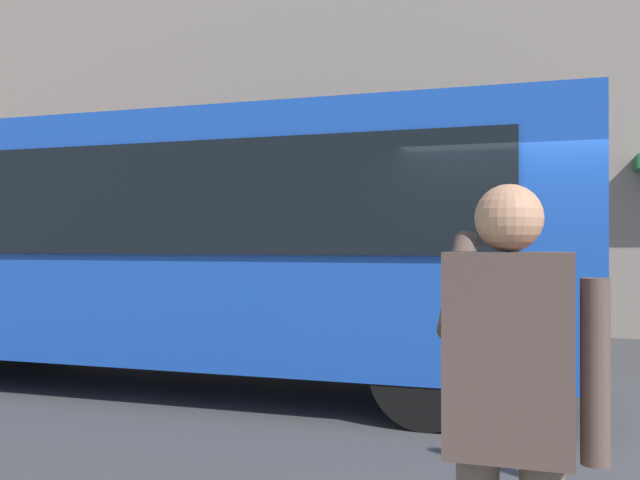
# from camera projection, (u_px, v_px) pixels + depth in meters

# --- Properties ---
(ground_plane) EXTENTS (60.00, 60.00, 0.00)m
(ground_plane) POSITION_uv_depth(u_px,v_px,m) (551.00, 420.00, 6.67)
(ground_plane) COLOR #38383A
(building_facade_far) EXTENTS (28.00, 1.55, 12.00)m
(building_facade_far) POSITION_uv_depth(u_px,v_px,m) (555.00, 8.00, 13.14)
(building_facade_far) COLOR gray
(building_facade_far) RESTS_ON ground_plane
(red_bus) EXTENTS (9.05, 2.54, 3.08)m
(red_bus) POSITION_uv_depth(u_px,v_px,m) (186.00, 241.00, 8.35)
(red_bus) COLOR #1947AD
(red_bus) RESTS_ON ground_plane
(pedestrian_photographer) EXTENTS (0.53, 0.52, 1.70)m
(pedestrian_photographer) POSITION_uv_depth(u_px,v_px,m) (510.00, 403.00, 2.30)
(pedestrian_photographer) COLOR #4C4238
(pedestrian_photographer) RESTS_ON sidewalk_curb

